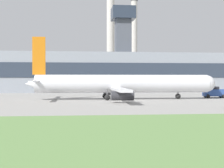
% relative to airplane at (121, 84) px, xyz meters
% --- Properties ---
extents(ground_plane, '(400.00, 400.00, 0.00)m').
position_rel_airplane_xyz_m(ground_plane, '(1.14, -5.06, -2.59)').
color(ground_plane, '#999691').
extents(terminal_building, '(61.46, 13.12, 22.87)m').
position_rel_airplane_xyz_m(terminal_building, '(1.33, 32.10, 2.97)').
color(terminal_building, '#8C939E').
rests_on(terminal_building, ground_plane).
extents(smokestack_left, '(3.34, 3.34, 40.12)m').
position_rel_airplane_xyz_m(smokestack_left, '(4.70, 64.24, 17.60)').
color(smokestack_left, beige).
rests_on(smokestack_left, ground_plane).
extents(smokestack_right, '(2.70, 2.70, 33.62)m').
position_rel_airplane_xyz_m(smokestack_right, '(13.69, 64.38, 14.33)').
color(smokestack_right, beige).
rests_on(smokestack_right, ground_plane).
extents(airplane, '(32.35, 26.91, 10.37)m').
position_rel_airplane_xyz_m(airplane, '(0.00, 0.00, 0.00)').
color(airplane, silver).
rests_on(airplane, ground_plane).
extents(pushback_tug, '(4.19, 2.97, 2.06)m').
position_rel_airplane_xyz_m(pushback_tug, '(17.66, 2.58, -1.65)').
color(pushback_tug, '#2D4C93').
rests_on(pushback_tug, ground_plane).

